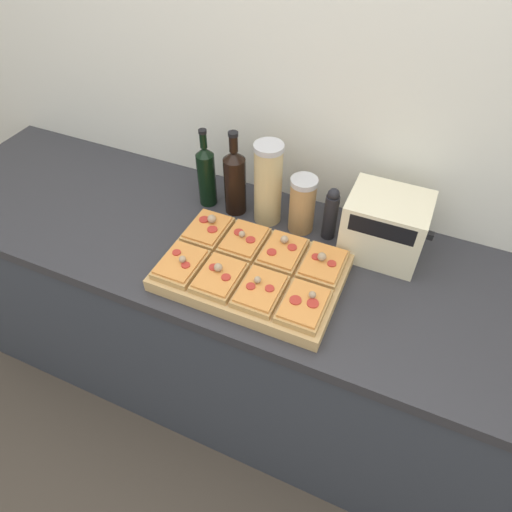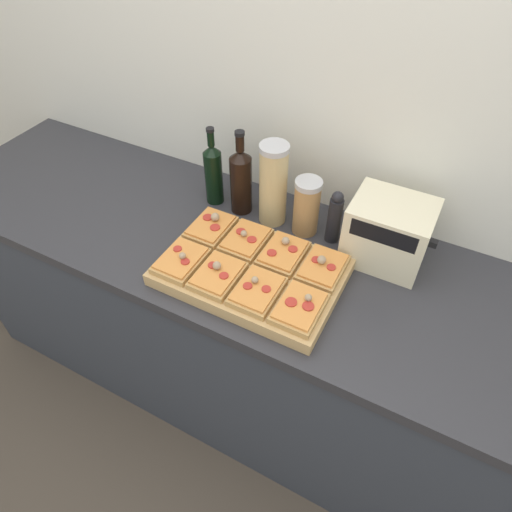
{
  "view_description": "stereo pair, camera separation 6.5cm",
  "coord_description": "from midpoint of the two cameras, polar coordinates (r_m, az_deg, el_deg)",
  "views": [
    {
      "loc": [
        0.36,
        -0.64,
        1.92
      ],
      "look_at": [
        -0.03,
        0.24,
        0.96
      ],
      "focal_mm": 32.0,
      "sensor_mm": 36.0,
      "label": 1
    },
    {
      "loc": [
        0.42,
        -0.61,
        1.92
      ],
      "look_at": [
        -0.03,
        0.24,
        0.96
      ],
      "focal_mm": 32.0,
      "sensor_mm": 36.0,
      "label": 2
    }
  ],
  "objects": [
    {
      "name": "grain_jar_short",
      "position": [
        1.49,
        4.54,
        6.4
      ],
      "size": [
        0.09,
        0.09,
        0.2
      ],
      "color": "#AD7F4C",
      "rests_on": "kitchen_counter"
    },
    {
      "name": "cutting_board",
      "position": [
        1.37,
        -1.88,
        -2.06
      ],
      "size": [
        0.53,
        0.36,
        0.04
      ],
      "primitive_type": "cube",
      "color": "tan",
      "rests_on": "kitchen_counter"
    },
    {
      "name": "pizza_slice_front_right",
      "position": [
        1.24,
        4.52,
        -6.16
      ],
      "size": [
        0.12,
        0.16,
        0.05
      ],
      "color": "tan",
      "rests_on": "cutting_board"
    },
    {
      "name": "olive_oil_bottle",
      "position": [
        1.6,
        -7.41,
        10.04
      ],
      "size": [
        0.06,
        0.06,
        0.29
      ],
      "color": "black",
      "rests_on": "kitchen_counter"
    },
    {
      "name": "pizza_slice_back_left",
      "position": [
        1.47,
        -7.3,
        3.37
      ],
      "size": [
        0.12,
        0.16,
        0.06
      ],
      "color": "tan",
      "rests_on": "cutting_board"
    },
    {
      "name": "wine_bottle",
      "position": [
        1.55,
        -3.88,
        9.38
      ],
      "size": [
        0.07,
        0.07,
        0.3
      ],
      "color": "black",
      "rests_on": "kitchen_counter"
    },
    {
      "name": "pizza_slice_front_midright",
      "position": [
        1.27,
        -0.92,
        -4.36
      ],
      "size": [
        0.12,
        0.16,
        0.05
      ],
      "color": "tan",
      "rests_on": "cutting_board"
    },
    {
      "name": "grain_jar_tall",
      "position": [
        1.49,
        0.25,
        8.96
      ],
      "size": [
        0.09,
        0.09,
        0.29
      ],
      "color": "tan",
      "rests_on": "kitchen_counter"
    },
    {
      "name": "pizza_slice_front_midleft",
      "position": [
        1.32,
        -6.02,
        -2.61
      ],
      "size": [
        0.12,
        0.16,
        0.05
      ],
      "color": "tan",
      "rests_on": "cutting_board"
    },
    {
      "name": "pizza_slice_back_midleft",
      "position": [
        1.42,
        -2.81,
        1.96
      ],
      "size": [
        0.12,
        0.16,
        0.05
      ],
      "color": "tan",
      "rests_on": "cutting_board"
    },
    {
      "name": "toaster_oven",
      "position": [
        1.44,
        14.56,
        3.6
      ],
      "size": [
        0.26,
        0.19,
        0.2
      ],
      "color": "beige",
      "rests_on": "kitchen_counter"
    },
    {
      "name": "pizza_slice_back_right",
      "position": [
        1.35,
        7.03,
        -1.04
      ],
      "size": [
        0.12,
        0.16,
        0.05
      ],
      "color": "tan",
      "rests_on": "cutting_board"
    },
    {
      "name": "pepper_mill",
      "position": [
        1.47,
        8.07,
        5.22
      ],
      "size": [
        0.04,
        0.04,
        0.19
      ],
      "color": "black",
      "rests_on": "kitchen_counter"
    },
    {
      "name": "kitchen_counter",
      "position": [
        1.79,
        0.84,
        -10.27
      ],
      "size": [
        2.63,
        0.67,
        0.9
      ],
      "color": "#333842",
      "rests_on": "ground_plane"
    },
    {
      "name": "pizza_slice_front_left",
      "position": [
        1.37,
        -10.75,
        -0.99
      ],
      "size": [
        0.12,
        0.16,
        0.05
      ],
      "color": "tan",
      "rests_on": "cutting_board"
    },
    {
      "name": "wall_back",
      "position": [
        1.51,
        6.79,
        18.43
      ],
      "size": [
        6.0,
        0.06,
        2.5
      ],
      "color": "silver",
      "rests_on": "ground_plane"
    },
    {
      "name": "pizza_slice_back_midright",
      "position": [
        1.38,
        2.0,
        0.51
      ],
      "size": [
        0.12,
        0.16,
        0.05
      ],
      "color": "tan",
      "rests_on": "cutting_board"
    },
    {
      "name": "ground_plane",
      "position": [
        2.05,
        -3.18,
        -24.26
      ],
      "size": [
        12.0,
        12.0,
        0.0
      ],
      "primitive_type": "plane",
      "color": "#4C4238"
    }
  ]
}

